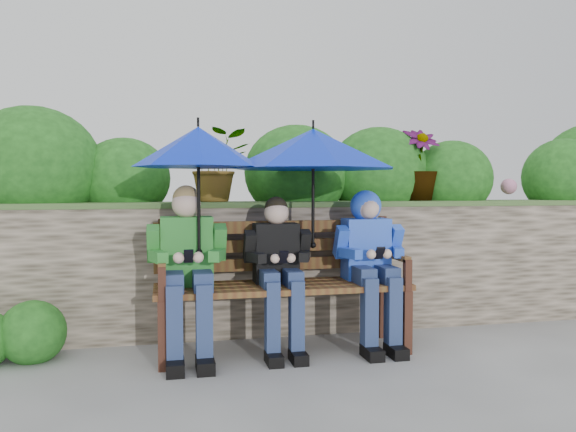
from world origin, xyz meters
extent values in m
plane|color=slate|center=(0.00, 0.00, 0.00)|extent=(60.00, 60.00, 0.00)
cube|color=#463F32|center=(0.00, 0.75, 0.50)|extent=(8.00, 0.40, 1.00)
cube|color=#314422|center=(0.00, 0.75, 1.01)|extent=(8.00, 0.42, 0.04)
cube|color=#314422|center=(0.00, 1.95, 0.48)|extent=(8.00, 2.00, 0.96)
ellipsoid|color=#194515|center=(-1.12, 1.02, 1.21)|extent=(0.71, 0.57, 0.64)
ellipsoid|color=#194515|center=(0.29, 1.05, 1.27)|extent=(0.90, 0.72, 0.81)
ellipsoid|color=#194515|center=(1.03, 1.04, 1.27)|extent=(0.89, 0.71, 0.80)
ellipsoid|color=#194515|center=(1.68, 0.95, 1.22)|extent=(0.74, 0.59, 0.67)
ellipsoid|color=#194515|center=(2.77, 0.89, 1.24)|extent=(0.79, 0.63, 0.71)
ellipsoid|color=#194515|center=(-1.78, 0.96, 1.30)|extent=(1.01, 0.80, 0.91)
sphere|color=#C07197|center=(-1.84, 0.85, 1.15)|extent=(0.14, 0.14, 0.14)
sphere|color=#C07197|center=(0.36, 0.85, 1.15)|extent=(0.14, 0.14, 0.14)
sphere|color=#C07197|center=(2.18, 0.85, 1.15)|extent=(0.14, 0.14, 0.14)
imported|color=#194515|center=(-0.41, 0.85, 1.31)|extent=(0.51, 0.44, 0.56)
imported|color=#194515|center=(1.30, 0.85, 1.34)|extent=(0.34, 0.34, 0.61)
sphere|color=#194515|center=(-1.68, 0.35, 0.18)|extent=(0.43, 0.43, 0.43)
cube|color=#3D2017|center=(-0.84, -0.06, 0.22)|extent=(0.06, 0.06, 0.44)
cube|color=#3D2017|center=(-0.84, 0.37, 0.22)|extent=(0.06, 0.06, 0.44)
cube|color=#3D2017|center=(0.80, -0.06, 0.22)|extent=(0.06, 0.06, 0.44)
cube|color=#3D2017|center=(0.80, 0.37, 0.22)|extent=(0.06, 0.06, 0.44)
cube|color=#59331B|center=(-0.02, -0.03, 0.46)|extent=(1.75, 0.10, 0.04)
cube|color=#59331B|center=(-0.02, 0.10, 0.46)|extent=(1.75, 0.10, 0.04)
cube|color=#59331B|center=(-0.02, 0.22, 0.46)|extent=(1.75, 0.10, 0.04)
cube|color=#59331B|center=(-0.02, 0.35, 0.46)|extent=(1.75, 0.10, 0.04)
cube|color=#3D2017|center=(-0.84, 0.39, 0.68)|extent=(0.05, 0.05, 0.49)
cube|color=#59331B|center=(-0.84, 0.15, 0.65)|extent=(0.05, 0.45, 0.04)
cube|color=#3D2017|center=(-0.84, -0.06, 0.54)|extent=(0.05, 0.05, 0.21)
cube|color=#3D2017|center=(0.80, 0.39, 0.68)|extent=(0.05, 0.05, 0.49)
cube|color=#59331B|center=(0.80, 0.15, 0.65)|extent=(0.05, 0.45, 0.04)
cube|color=#3D2017|center=(0.80, -0.06, 0.54)|extent=(0.05, 0.05, 0.21)
cube|color=#59331B|center=(-0.02, 0.40, 0.58)|extent=(1.75, 0.03, 0.09)
cube|color=#59331B|center=(-0.02, 0.40, 0.72)|extent=(1.75, 0.03, 0.09)
cube|color=#59331B|center=(-0.02, 0.40, 0.86)|extent=(1.75, 0.03, 0.09)
cube|color=#348038|center=(-0.67, 0.25, 0.71)|extent=(0.35, 0.20, 0.47)
sphere|color=beige|center=(-0.67, 0.23, 1.03)|extent=(0.19, 0.19, 0.19)
sphere|color=olive|center=(-0.67, 0.24, 1.07)|extent=(0.18, 0.18, 0.18)
cube|color=navy|center=(-0.76, 0.09, 0.54)|extent=(0.12, 0.33, 0.12)
cube|color=navy|center=(-0.76, -0.07, 0.27)|extent=(0.10, 0.11, 0.54)
cube|color=black|center=(-0.76, -0.13, 0.04)|extent=(0.11, 0.22, 0.08)
cube|color=navy|center=(-0.58, 0.09, 0.54)|extent=(0.12, 0.33, 0.12)
cube|color=navy|center=(-0.58, -0.07, 0.27)|extent=(0.10, 0.11, 0.54)
cube|color=black|center=(-0.58, -0.13, 0.04)|extent=(0.11, 0.22, 0.08)
cube|color=#348038|center=(-0.89, 0.20, 0.77)|extent=(0.08, 0.19, 0.26)
cube|color=#348038|center=(-0.86, 0.07, 0.70)|extent=(0.13, 0.22, 0.07)
sphere|color=beige|center=(-0.73, -0.02, 0.70)|extent=(0.07, 0.07, 0.07)
cube|color=#348038|center=(-0.45, 0.20, 0.77)|extent=(0.08, 0.19, 0.26)
cube|color=#348038|center=(-0.48, 0.07, 0.70)|extent=(0.13, 0.22, 0.07)
sphere|color=beige|center=(-0.61, -0.02, 0.70)|extent=(0.07, 0.07, 0.07)
cube|color=black|center=(-0.67, -0.03, 0.71)|extent=(0.06, 0.07, 0.09)
cube|color=black|center=(-0.05, 0.25, 0.68)|extent=(0.31, 0.18, 0.41)
sphere|color=beige|center=(-0.05, 0.23, 0.97)|extent=(0.17, 0.17, 0.17)
sphere|color=black|center=(-0.05, 0.24, 1.00)|extent=(0.16, 0.16, 0.16)
cube|color=navy|center=(-0.13, 0.11, 0.53)|extent=(0.11, 0.29, 0.11)
cube|color=navy|center=(-0.13, -0.03, 0.27)|extent=(0.09, 0.10, 0.53)
cube|color=black|center=(-0.13, -0.09, 0.04)|extent=(0.10, 0.20, 0.07)
cube|color=navy|center=(0.03, 0.11, 0.53)|extent=(0.11, 0.29, 0.11)
cube|color=navy|center=(0.03, -0.03, 0.27)|extent=(0.09, 0.10, 0.53)
cube|color=black|center=(0.03, -0.09, 0.04)|extent=(0.10, 0.20, 0.07)
cube|color=black|center=(-0.25, 0.21, 0.74)|extent=(0.07, 0.16, 0.23)
cube|color=black|center=(-0.22, 0.09, 0.67)|extent=(0.12, 0.19, 0.06)
sphere|color=beige|center=(-0.11, 0.01, 0.67)|extent=(0.06, 0.06, 0.06)
cube|color=black|center=(0.14, 0.21, 0.74)|extent=(0.07, 0.16, 0.23)
cube|color=black|center=(0.11, 0.09, 0.67)|extent=(0.12, 0.19, 0.06)
sphere|color=beige|center=(0.00, 0.01, 0.67)|extent=(0.06, 0.06, 0.06)
cube|color=black|center=(-0.05, 0.00, 0.68)|extent=(0.06, 0.07, 0.09)
cube|color=blue|center=(0.62, 0.25, 0.70)|extent=(0.33, 0.19, 0.44)
sphere|color=beige|center=(0.62, 0.23, 1.00)|extent=(0.18, 0.18, 0.18)
sphere|color=blue|center=(0.62, 0.26, 1.01)|extent=(0.23, 0.23, 0.23)
sphere|color=beige|center=(0.62, 0.19, 0.99)|extent=(0.14, 0.14, 0.14)
cube|color=navy|center=(0.53, 0.10, 0.53)|extent=(0.11, 0.31, 0.11)
cube|color=navy|center=(0.53, -0.05, 0.27)|extent=(0.10, 0.11, 0.53)
cube|color=black|center=(0.53, -0.11, 0.04)|extent=(0.11, 0.21, 0.08)
cube|color=navy|center=(0.70, 0.10, 0.53)|extent=(0.11, 0.31, 0.11)
cube|color=navy|center=(0.70, -0.05, 0.27)|extent=(0.10, 0.11, 0.53)
cube|color=black|center=(0.70, -0.11, 0.04)|extent=(0.11, 0.21, 0.08)
cube|color=blue|center=(0.41, 0.21, 0.75)|extent=(0.08, 0.17, 0.24)
cube|color=blue|center=(0.44, 0.08, 0.69)|extent=(0.12, 0.20, 0.07)
sphere|color=beige|center=(0.56, 0.00, 0.69)|extent=(0.07, 0.07, 0.07)
cube|color=blue|center=(0.82, 0.21, 0.75)|extent=(0.08, 0.17, 0.24)
cube|color=blue|center=(0.79, 0.08, 0.69)|extent=(0.12, 0.20, 0.07)
sphere|color=beige|center=(0.67, 0.00, 0.69)|extent=(0.07, 0.07, 0.07)
cube|color=black|center=(0.62, -0.01, 0.70)|extent=(0.06, 0.07, 0.09)
cone|color=#001EC7|center=(-0.59, 0.13, 1.41)|extent=(0.86, 0.86, 0.26)
cylinder|color=black|center=(-0.59, 0.13, 1.57)|extent=(0.02, 0.02, 0.06)
cylinder|color=black|center=(-0.59, 0.13, 1.06)|extent=(0.02, 0.02, 0.69)
sphere|color=black|center=(-0.59, 0.13, 0.72)|extent=(0.04, 0.04, 0.04)
cone|color=#001EC7|center=(0.20, 0.21, 1.41)|extent=(1.19, 1.19, 0.28)
cylinder|color=black|center=(0.20, 0.21, 1.58)|extent=(0.02, 0.02, 0.06)
cylinder|color=black|center=(0.20, 0.21, 1.07)|extent=(0.02, 0.02, 0.67)
sphere|color=black|center=(0.20, 0.21, 0.74)|extent=(0.04, 0.04, 0.04)
camera|label=1|loc=(-0.82, -3.59, 1.15)|focal=35.00mm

